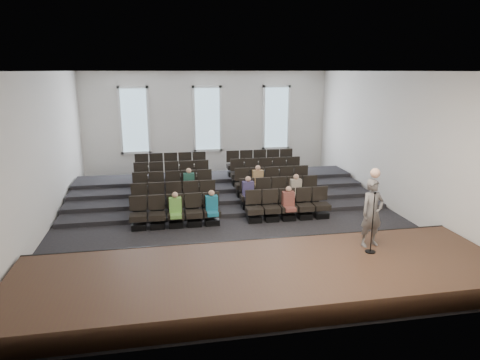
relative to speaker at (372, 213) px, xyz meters
name	(u,v)px	position (x,y,z in m)	size (l,w,h in m)	color
ground	(231,217)	(-3.05, 4.30, -1.41)	(14.00, 14.00, 0.00)	black
ceiling	(230,71)	(-3.05, 4.30, 3.60)	(12.00, 14.00, 0.02)	white
wall_back	(207,123)	(-3.05, 11.32, 1.09)	(12.00, 0.04, 5.00)	silver
wall_front	(292,213)	(-3.05, -2.72, 1.09)	(12.00, 0.04, 5.00)	silver
wall_left	(41,153)	(-9.07, 4.30, 1.09)	(0.04, 14.00, 5.00)	silver
wall_right	(394,142)	(2.97, 4.30, 1.09)	(0.04, 14.00, 5.00)	silver
stage	(265,278)	(-3.05, -0.80, -1.16)	(11.80, 3.60, 0.50)	#3D261A
stage_lip	(250,248)	(-3.05, 0.97, -1.16)	(11.80, 0.06, 0.52)	black
risers	(218,188)	(-3.05, 7.47, -1.21)	(11.80, 4.80, 0.60)	black
seating_rows	(224,187)	(-3.05, 5.84, -0.73)	(6.80, 4.70, 1.67)	black
windows	(207,119)	(-3.05, 11.25, 1.29)	(8.44, 0.10, 3.24)	white
audience	(239,192)	(-2.69, 4.60, -0.60)	(4.85, 2.64, 1.10)	#68AA44
speaker	(372,213)	(0.00, 0.00, 0.00)	(0.66, 0.44, 1.82)	#575452
mic_stand	(372,234)	(-0.19, -0.41, -0.43)	(0.27, 0.27, 1.62)	black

